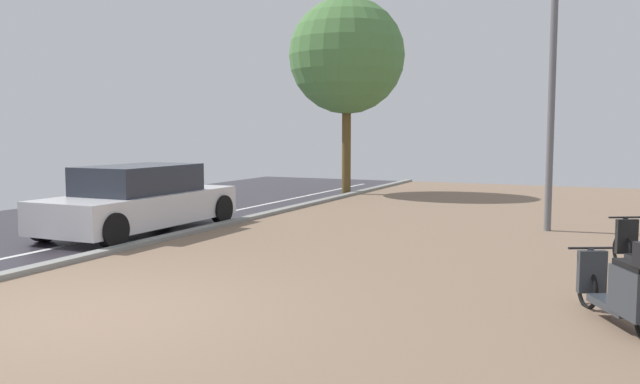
# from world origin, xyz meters

# --- Properties ---
(ground) EXTENTS (21.00, 40.00, 0.13)m
(ground) POSITION_xyz_m (1.43, 0.00, -0.02)
(ground) COLOR #2D2931
(scooter_near) EXTENTS (1.01, 1.60, 1.00)m
(scooter_near) POSITION_xyz_m (5.38, 1.81, 0.44)
(scooter_near) COLOR black
(scooter_near) RESTS_ON ground
(parked_car_near) EXTENTS (1.84, 4.43, 1.34)m
(parked_car_near) POSITION_xyz_m (-3.47, 4.97, 0.63)
(parked_car_near) COLOR silver
(parked_car_near) RESTS_ON ground
(lamp_post) EXTENTS (0.20, 0.52, 6.32)m
(lamp_post) POSITION_xyz_m (3.98, 8.52, 3.49)
(lamp_post) COLOR slate
(lamp_post) RESTS_ON ground
(street_tree) EXTENTS (3.68, 3.68, 6.25)m
(street_tree) POSITION_xyz_m (-2.74, 14.12, 4.39)
(street_tree) COLOR brown
(street_tree) RESTS_ON ground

